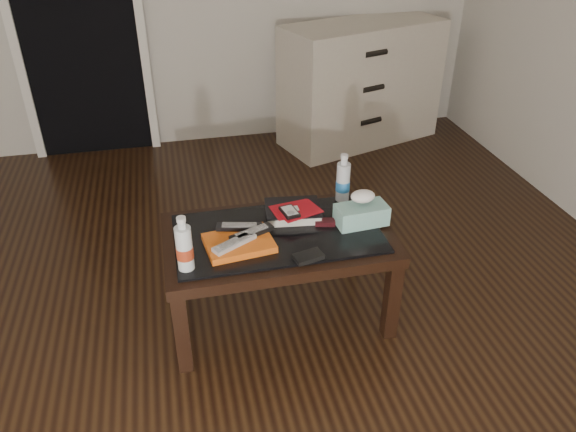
# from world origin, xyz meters

# --- Properties ---
(ground) EXTENTS (5.00, 5.00, 0.00)m
(ground) POSITION_xyz_m (0.00, 0.00, 0.00)
(ground) COLOR black
(ground) RESTS_ON ground
(doorway) EXTENTS (0.90, 0.08, 2.07)m
(doorway) POSITION_xyz_m (-0.40, 2.47, 1.02)
(doorway) COLOR black
(doorway) RESTS_ON ground
(coffee_table) EXTENTS (1.00, 0.60, 0.46)m
(coffee_table) POSITION_xyz_m (0.54, 0.33, 0.40)
(coffee_table) COLOR black
(coffee_table) RESTS_ON ground
(dresser) EXTENTS (1.30, 0.84, 0.90)m
(dresser) POSITION_xyz_m (1.59, 2.23, 0.45)
(dresser) COLOR beige
(dresser) RESTS_ON ground
(magazines) EXTENTS (0.30, 0.24, 0.03)m
(magazines) POSITION_xyz_m (0.36, 0.27, 0.48)
(magazines) COLOR orange
(magazines) RESTS_ON coffee_table
(remote_silver) EXTENTS (0.20, 0.14, 0.02)m
(remote_silver) POSITION_xyz_m (0.34, 0.24, 0.50)
(remote_silver) COLOR #AAAAAF
(remote_silver) RESTS_ON magazines
(remote_black_front) EXTENTS (0.20, 0.12, 0.02)m
(remote_black_front) POSITION_xyz_m (0.42, 0.30, 0.50)
(remote_black_front) COLOR black
(remote_black_front) RESTS_ON magazines
(remote_black_back) EXTENTS (0.21, 0.09, 0.02)m
(remote_black_back) POSITION_xyz_m (0.38, 0.36, 0.50)
(remote_black_back) COLOR black
(remote_black_back) RESTS_ON magazines
(textbook) EXTENTS (0.27, 0.23, 0.05)m
(textbook) POSITION_xyz_m (0.64, 0.46, 0.48)
(textbook) COLOR black
(textbook) RESTS_ON coffee_table
(dvd_mailers) EXTENTS (0.21, 0.16, 0.01)m
(dvd_mailers) POSITION_xyz_m (0.64, 0.43, 0.51)
(dvd_mailers) COLOR #A90B15
(dvd_mailers) RESTS_ON textbook
(ipod) EXTENTS (0.08, 0.11, 0.02)m
(ipod) POSITION_xyz_m (0.61, 0.40, 0.52)
(ipod) COLOR black
(ipod) RESTS_ON dvd_mailers
(flip_phone) EXTENTS (0.10, 0.07, 0.02)m
(flip_phone) POSITION_xyz_m (0.77, 0.35, 0.47)
(flip_phone) COLOR black
(flip_phone) RESTS_ON coffee_table
(wallet) EXTENTS (0.13, 0.10, 0.02)m
(wallet) POSITION_xyz_m (0.63, 0.11, 0.47)
(wallet) COLOR black
(wallet) RESTS_ON coffee_table
(water_bottle_left) EXTENTS (0.07, 0.07, 0.24)m
(water_bottle_left) POSITION_xyz_m (0.13, 0.16, 0.58)
(water_bottle_left) COLOR white
(water_bottle_left) RESTS_ON coffee_table
(water_bottle_right) EXTENTS (0.08, 0.08, 0.24)m
(water_bottle_right) POSITION_xyz_m (0.91, 0.55, 0.58)
(water_bottle_right) COLOR silver
(water_bottle_right) RESTS_ON coffee_table
(tissue_box) EXTENTS (0.24, 0.14, 0.09)m
(tissue_box) POSITION_xyz_m (0.93, 0.33, 0.51)
(tissue_box) COLOR teal
(tissue_box) RESTS_ON coffee_table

